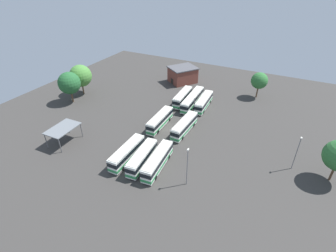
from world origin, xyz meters
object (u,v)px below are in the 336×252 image
(bus_row2_slot0, at_px, (204,102))
(depot_building, at_px, (183,75))
(bus_row2_slot1, at_px, (192,99))
(bus_row0_slot1, at_px, (142,158))
(bus_row2_slot2, at_px, (183,97))
(bus_row1_slot0, at_px, (184,126))
(maintenance_shelter, at_px, (63,129))
(bus_row0_slot2, at_px, (127,153))
(tree_northeast, at_px, (259,81))
(lamp_post_by_building, at_px, (297,152))
(bus_row1_slot2, at_px, (160,120))
(lamp_post_near_entrance, at_px, (187,166))
(bus_row0_slot0, at_px, (158,161))
(tree_northwest, at_px, (69,83))
(tree_south_edge, at_px, (81,76))

(bus_row2_slot0, xyz_separation_m, depot_building, (15.51, 14.10, 1.01))
(bus_row2_slot0, relative_size, bus_row2_slot1, 0.78)
(bus_row0_slot1, distance_m, bus_row2_slot2, 31.61)
(bus_row1_slot0, height_order, bus_row2_slot2, same)
(maintenance_shelter, bearing_deg, bus_row0_slot2, -85.34)
(bus_row2_slot1, xyz_separation_m, maintenance_shelter, (-32.68, 20.35, 2.00))
(bus_row0_slot2, height_order, bus_row1_slot0, same)
(bus_row2_slot1, distance_m, tree_northeast, 22.78)
(bus_row2_slot2, relative_size, lamp_post_by_building, 1.42)
(bus_row1_slot0, relative_size, bus_row2_slot2, 0.99)
(bus_row1_slot2, bearing_deg, tree_northeast, -33.08)
(bus_row2_slot1, bearing_deg, bus_row2_slot0, -90.85)
(bus_row2_slot1, bearing_deg, bus_row0_slot2, 174.92)
(bus_row1_slot2, height_order, tree_northeast, tree_northeast)
(lamp_post_near_entrance, bearing_deg, bus_row0_slot0, 76.92)
(bus_row2_slot1, bearing_deg, depot_building, 33.80)
(tree_northwest, bearing_deg, bus_row2_slot1, -66.13)
(bus_row2_slot2, bearing_deg, tree_northwest, 116.32)
(maintenance_shelter, distance_m, tree_northeast, 60.38)
(bus_row1_slot0, distance_m, tree_south_edge, 40.92)
(bus_row0_slot0, distance_m, bus_row2_slot1, 30.88)
(bus_row0_slot1, distance_m, bus_row1_slot2, 16.16)
(tree_northwest, height_order, tree_northeast, tree_northwest)
(bus_row2_slot0, relative_size, tree_south_edge, 1.16)
(depot_building, bearing_deg, tree_northeast, -91.21)
(maintenance_shelter, xyz_separation_m, tree_south_edge, (23.62, 15.86, 2.45))
(bus_row1_slot2, distance_m, maintenance_shelter, 24.48)
(bus_row0_slot0, relative_size, lamp_post_near_entrance, 1.35)
(bus_row0_slot2, distance_m, bus_row2_slot2, 31.38)
(tree_northeast, height_order, tree_south_edge, tree_south_edge)
(bus_row0_slot1, distance_m, lamp_post_by_building, 32.47)
(bus_row0_slot2, height_order, tree_northeast, tree_northeast)
(bus_row2_slot0, xyz_separation_m, bus_row2_slot1, (0.06, 3.76, 0.00))
(maintenance_shelter, bearing_deg, lamp_post_near_entrance, -89.31)
(bus_row2_slot1, distance_m, bus_row2_slot2, 3.42)
(lamp_post_near_entrance, bearing_deg, bus_row0_slot1, 84.18)
(bus_row2_slot1, height_order, lamp_post_by_building, lamp_post_by_building)
(bus_row0_slot2, height_order, bus_row1_slot2, same)
(bus_row1_slot0, relative_size, tree_northwest, 1.17)
(bus_row2_slot1, distance_m, tree_northwest, 38.34)
(lamp_post_by_building, bearing_deg, tree_northwest, 88.04)
(bus_row1_slot2, distance_m, lamp_post_by_building, 33.70)
(bus_row2_slot2, xyz_separation_m, depot_building, (15.33, 6.93, 1.01))
(bus_row0_slot1, height_order, bus_row2_slot1, same)
(bus_row1_slot2, xyz_separation_m, tree_northwest, (0.12, 31.81, 4.55))
(maintenance_shelter, relative_size, tree_northwest, 0.81)
(bus_row2_slot1, xyz_separation_m, tree_south_edge, (-9.06, 36.21, 4.45))
(bus_row0_slot1, height_order, maintenance_shelter, maintenance_shelter)
(bus_row1_slot0, bearing_deg, bus_row2_slot1, 14.91)
(bus_row0_slot0, relative_size, tree_northeast, 1.40)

